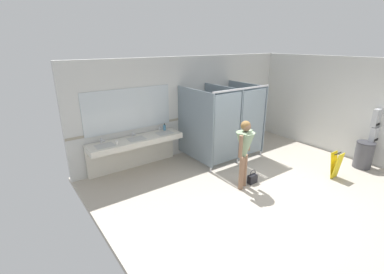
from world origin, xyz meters
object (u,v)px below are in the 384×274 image
paper_towel_dispenser_lower (375,134)px  paper_cup (117,143)px  paper_towel_dispenser_upper (377,117)px  person_standing (245,147)px  handbag (252,179)px  wet_floor_sign (336,165)px  soap_dispenser (165,127)px  trash_bin (364,155)px

paper_towel_dispenser_lower → paper_cup: bearing=150.7°
paper_towel_dispenser_upper → person_standing: size_ratio=0.29×
person_standing → paper_cup: size_ratio=17.86×
paper_towel_dispenser_lower → handbag: size_ratio=1.15×
paper_towel_dispenser_lower → person_standing: size_ratio=0.25×
person_standing → wet_floor_sign: (2.12, -0.98, -0.64)m
paper_towel_dispenser_upper → soap_dispenser: (-4.22, 3.43, -0.36)m
trash_bin → handbag: trash_bin is taller
soap_dispenser → paper_cup: soap_dispenser is taller
trash_bin → paper_towel_dispenser_upper: bearing=-0.1°
paper_cup → soap_dispenser: bearing=11.5°
person_standing → handbag: person_standing is taller
paper_towel_dispenser_lower → soap_dispenser: (-4.22, 3.47, 0.07)m
paper_towel_dispenser_upper → paper_towel_dispenser_lower: (-0.00, -0.04, -0.43)m
person_standing → paper_cup: person_standing is taller
paper_towel_dispenser_upper → paper_cup: bearing=151.0°
handbag → wet_floor_sign: bearing=-28.5°
paper_cup → wet_floor_sign: bearing=-35.8°
handbag → soap_dispenser: (-0.95, 2.34, 0.82)m
handbag → soap_dispenser: bearing=112.0°
trash_bin → person_standing: person_standing is taller
trash_bin → paper_cup: 6.23m
soap_dispenser → paper_towel_dispenser_upper: bearing=-39.1°
paper_cup → wet_floor_sign: 5.19m
paper_towel_dispenser_upper → wet_floor_sign: bearing=175.5°
paper_towel_dispenser_lower → paper_cup: (-5.67, 3.18, 0.04)m
trash_bin → handbag: (-2.96, 1.09, -0.23)m
trash_bin → person_standing: bearing=161.5°
trash_bin → wet_floor_sign: trash_bin is taller
person_standing → paper_towel_dispenser_lower: bearing=-17.5°
trash_bin → wet_floor_sign: (-1.17, 0.12, -0.01)m
paper_towel_dispenser_upper → soap_dispenser: 5.45m
paper_towel_dispenser_upper → handbag: size_ratio=1.35×
person_standing → soap_dispenser: 2.42m
soap_dispenser → wet_floor_sign: bearing=-50.4°
trash_bin → person_standing: (-3.29, 1.10, 0.62)m
paper_towel_dispenser_upper → trash_bin: bearing=179.9°
trash_bin → soap_dispenser: size_ratio=3.79×
paper_towel_dispenser_upper → paper_cup: 6.49m
trash_bin → paper_cup: (-5.36, 3.14, 0.55)m
paper_towel_dispenser_upper → trash_bin: size_ratio=0.65×
handbag → paper_towel_dispenser_upper: bearing=-18.4°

